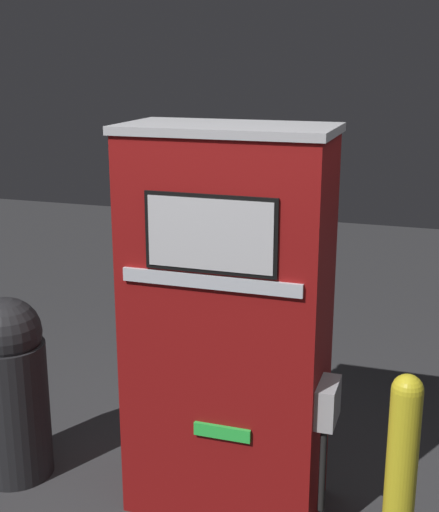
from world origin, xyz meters
TOP-DOWN VIEW (x-y plane):
  - gas_pump at (0.00, 0.25)m, footprint 1.07×0.54m
  - safety_bollard at (0.89, -0.21)m, footprint 0.13×0.13m
  - trash_bin at (-1.21, 0.14)m, footprint 0.40×0.40m

SIDE VIEW (x-z plane):
  - trash_bin at x=-1.21m, z-range 0.01..1.05m
  - safety_bollard at x=0.89m, z-range 0.02..1.08m
  - gas_pump at x=0.00m, z-range 0.00..1.97m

